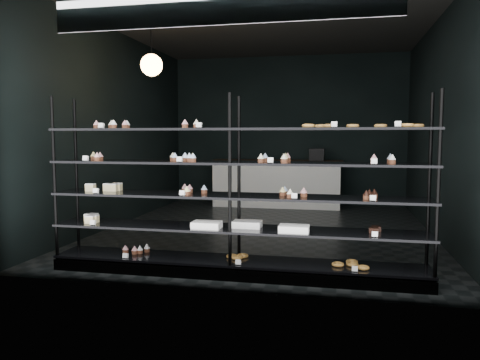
{
  "coord_description": "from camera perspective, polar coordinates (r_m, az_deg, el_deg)",
  "views": [
    {
      "loc": [
        1.11,
        -7.22,
        1.48
      ],
      "look_at": [
        -0.02,
        -1.9,
        0.97
      ],
      "focal_mm": 35.0,
      "sensor_mm": 36.0,
      "label": 1
    }
  ],
  "objects": [
    {
      "name": "room",
      "position": [
        7.31,
        3.25,
        6.3
      ],
      "size": [
        5.01,
        6.01,
        3.2
      ],
      "color": "black",
      "rests_on": "ground"
    },
    {
      "name": "display_shelf",
      "position": [
        4.97,
        -0.99,
        -4.47
      ],
      "size": [
        4.0,
        0.5,
        1.91
      ],
      "color": "black",
      "rests_on": "room"
    },
    {
      "name": "pendant_lamp",
      "position": [
        6.7,
        -10.74,
        13.61
      ],
      "size": [
        0.3,
        0.3,
        0.88
      ],
      "color": "black",
      "rests_on": "room"
    },
    {
      "name": "service_counter",
      "position": [
        9.85,
        4.55,
        -0.35
      ],
      "size": [
        2.73,
        0.65,
        1.23
      ],
      "color": "silver",
      "rests_on": "room"
    }
  ]
}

